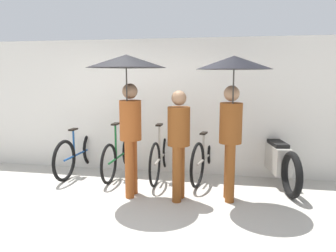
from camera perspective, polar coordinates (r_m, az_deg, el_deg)
The scene contains 10 objects.
ground_plane at distance 4.44m, azimuth -11.25°, elevation -15.37°, with size 30.00×30.00×0.00m, color #B7B2A8.
back_wall at distance 6.14m, azimuth -4.07°, elevation 3.42°, with size 11.54×0.12×2.45m.
parked_bicycle_0 at distance 6.35m, azimuth -15.17°, elevation -4.50°, with size 0.44×1.77×1.11m.
parked_bicycle_1 at distance 6.08m, azimuth -8.39°, elevation -4.97°, with size 0.44×1.76×1.06m.
parked_bicycle_2 at distance 5.86m, azimuth -1.11°, elevation -5.15°, with size 0.44×1.80×0.99m.
parked_bicycle_3 at distance 5.84m, azimuth 6.66°, elevation -5.28°, with size 0.51×1.80×1.01m.
pedestrian_leading at distance 4.69m, azimuth -7.05°, elevation 7.32°, with size 1.11×1.11×2.09m.
pedestrian_center at distance 4.67m, azimuth 1.88°, elevation -1.99°, with size 0.32×0.32×1.60m.
pedestrian_trailing at distance 4.58m, azimuth 11.22°, elevation 6.48°, with size 1.02×1.02×2.06m.
motorcycle at distance 5.82m, azimuth 18.45°, elevation -5.63°, with size 0.64×2.02×0.92m.
Camera 1 is at (1.55, -3.74, 1.81)m, focal length 35.00 mm.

